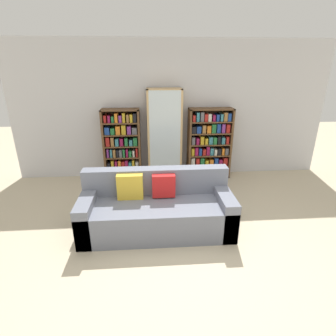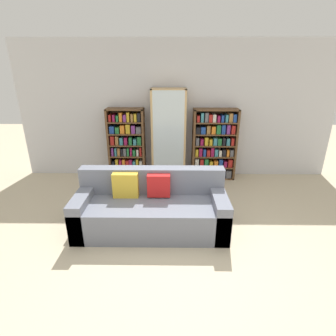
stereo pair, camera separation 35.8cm
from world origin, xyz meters
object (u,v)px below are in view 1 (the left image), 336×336
Objects in this scene: display_cabinet at (164,136)px; wine_bottle at (197,183)px; bookshelf_right at (209,144)px; couch at (157,210)px; bookshelf_left at (122,146)px.

display_cabinet is 4.80× the size of wine_bottle.
couch is at bearing -121.52° from bookshelf_right.
bookshelf_left is 3.80× the size of wine_bottle.
display_cabinet reaches higher than wine_bottle.
bookshelf_left is at bearing 108.21° from couch.
bookshelf_left reaches higher than couch.
wine_bottle is at bearing -49.94° from display_cabinet.
wine_bottle is at bearing -26.10° from bookshelf_left.
display_cabinet is at bearing -1.09° from bookshelf_left.
couch is at bearing -124.05° from wine_bottle.
couch is 2.24m from bookshelf_right.
display_cabinet reaches higher than couch.
couch is 2.02m from bookshelf_left.
display_cabinet is (0.23, 1.86, 0.60)m from couch.
bookshelf_right is (0.92, 0.02, -0.20)m from display_cabinet.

